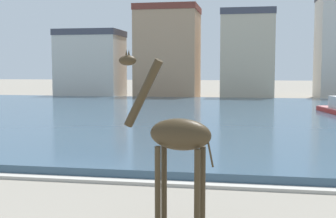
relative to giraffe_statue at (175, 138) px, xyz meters
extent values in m
cube|color=#334C60|center=(-3.49, 24.75, -2.05)|extent=(88.71, 40.99, 0.41)
cube|color=#ADA89E|center=(-3.49, 4.00, -2.19)|extent=(88.71, 0.50, 0.12)
cylinder|color=#382B19|center=(-0.41, -0.10, -1.23)|extent=(0.15, 0.15, 2.04)
cylinder|color=#382B19|center=(-0.33, 0.27, -1.23)|extent=(0.15, 0.15, 2.04)
cylinder|color=#382B19|center=(0.59, -0.33, -1.23)|extent=(0.15, 0.15, 2.04)
cylinder|color=#382B19|center=(0.67, 0.04, -1.23)|extent=(0.15, 0.15, 2.04)
ellipsoid|color=#382B19|center=(0.13, -0.03, 0.08)|extent=(1.67, 0.93, 0.78)
cylinder|color=#382B19|center=(-0.83, 0.19, 1.06)|extent=(1.09, 0.45, 1.74)
ellipsoid|color=#382B19|center=(-1.26, 0.29, 1.88)|extent=(0.53, 0.36, 0.26)
cone|color=#382B19|center=(-1.27, 0.22, 2.08)|extent=(0.06, 0.06, 0.15)
cone|color=#382B19|center=(-1.24, 0.35, 2.08)|extent=(0.06, 0.06, 0.15)
cylinder|color=#382B19|center=(0.86, -0.20, -0.24)|extent=(0.22, 0.09, 0.83)
cube|color=beige|center=(-19.37, 47.67, 1.85)|extent=(8.20, 6.40, 8.21)
cube|color=#42424C|center=(-19.37, 47.67, 6.36)|extent=(8.37, 6.52, 0.80)
cube|color=tan|center=(-8.99, 48.34, 3.36)|extent=(7.87, 6.92, 11.23)
cube|color=brown|center=(-8.99, 48.34, 9.38)|extent=(8.03, 7.06, 0.80)
cube|color=#C6B293|center=(1.31, 47.65, 2.97)|extent=(6.52, 5.31, 10.44)
cube|color=#42424C|center=(1.31, 47.65, 8.59)|extent=(6.65, 5.41, 0.80)
camera|label=1|loc=(1.80, -10.84, 1.67)|focal=48.80mm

